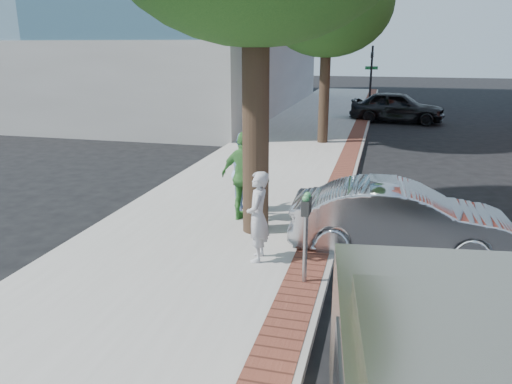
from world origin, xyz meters
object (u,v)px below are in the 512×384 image
(person_gray, at_px, (258,217))
(person_green, at_px, (245,177))
(sedan_silver, at_px, (401,219))
(parking_meter, at_px, (306,220))
(person_officer, at_px, (246,172))
(bg_car, at_px, (397,107))

(person_gray, relative_size, person_green, 0.83)
(person_gray, relative_size, sedan_silver, 0.39)
(parking_meter, xyz_separation_m, person_officer, (-1.88, 3.29, -0.15))
(parking_meter, xyz_separation_m, person_gray, (-0.94, 0.65, -0.25))
(person_green, distance_m, sedan_silver, 3.31)
(parking_meter, relative_size, person_green, 0.76)
(person_gray, height_order, person_green, person_green)
(person_officer, xyz_separation_m, person_green, (0.16, -0.66, 0.06))
(person_officer, distance_m, bg_car, 16.48)
(parking_meter, height_order, bg_car, parking_meter)
(person_gray, relative_size, bg_car, 0.34)
(parking_meter, bearing_deg, person_green, 123.16)
(bg_car, bearing_deg, sedan_silver, -173.80)
(person_green, bearing_deg, person_gray, 125.42)
(bg_car, bearing_deg, person_officer, 174.35)
(person_officer, height_order, sedan_silver, person_officer)
(person_gray, bearing_deg, person_green, -164.42)
(sedan_silver, xyz_separation_m, bg_car, (0.16, 17.43, 0.12))
(person_officer, relative_size, person_green, 0.94)
(bg_car, bearing_deg, person_gray, 178.85)
(parking_meter, height_order, sedan_silver, parking_meter)
(person_gray, relative_size, person_officer, 0.89)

